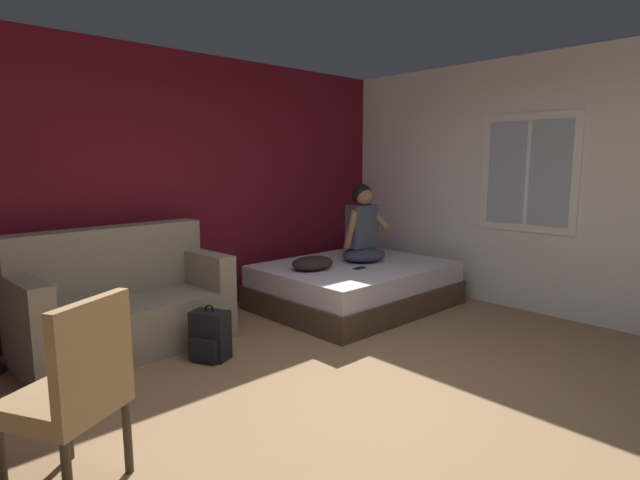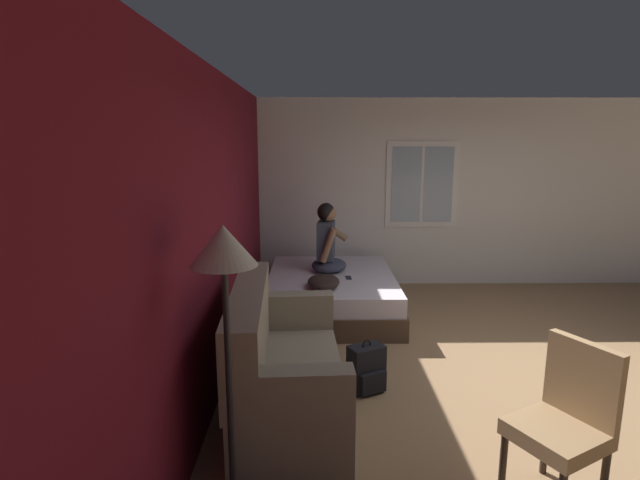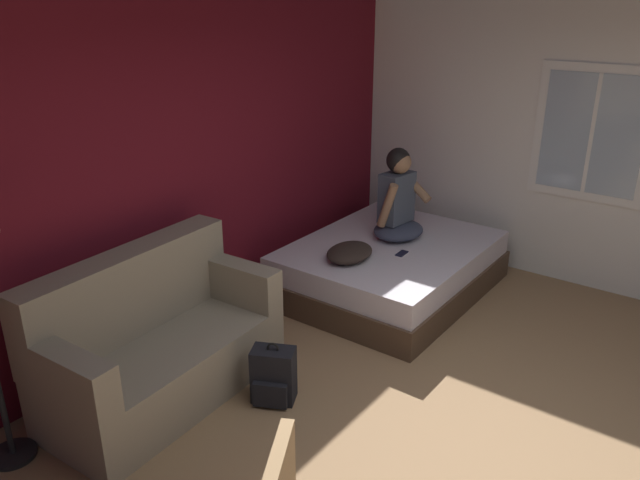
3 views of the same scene
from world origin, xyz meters
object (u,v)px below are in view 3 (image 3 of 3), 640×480
at_px(backpack, 273,376).
at_px(bed, 390,267).
at_px(throw_pillow, 350,252).
at_px(cell_phone, 402,253).
at_px(couch, 156,344).
at_px(person_seated, 398,202).

bearing_deg(backpack, bed, 6.88).
relative_size(throw_pillow, cell_phone, 3.33).
bearing_deg(backpack, throw_pillow, 13.42).
xyz_separation_m(couch, cell_phone, (2.25, -0.68, 0.09)).
bearing_deg(throw_pillow, couch, 168.58).
distance_m(bed, cell_phone, 0.35).
height_order(bed, couch, couch).
height_order(person_seated, backpack, person_seated).
distance_m(backpack, throw_pillow, 1.53).
xyz_separation_m(couch, person_seated, (2.58, -0.44, 0.44)).
xyz_separation_m(person_seated, cell_phone, (-0.32, -0.24, -0.35)).
bearing_deg(couch, throw_pillow, -11.42).
bearing_deg(bed, couch, 168.66).
xyz_separation_m(bed, backpack, (-1.99, -0.24, -0.04)).
relative_size(person_seated, throw_pillow, 1.82).
bearing_deg(couch, bed, -11.34).
relative_size(bed, backpack, 4.42).
bearing_deg(throw_pillow, bed, -11.05).
bearing_deg(throw_pillow, cell_phone, -38.13).
bearing_deg(couch, person_seated, -9.67).
relative_size(backpack, throw_pillow, 0.95).
xyz_separation_m(bed, throw_pillow, (-0.54, 0.11, 0.31)).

